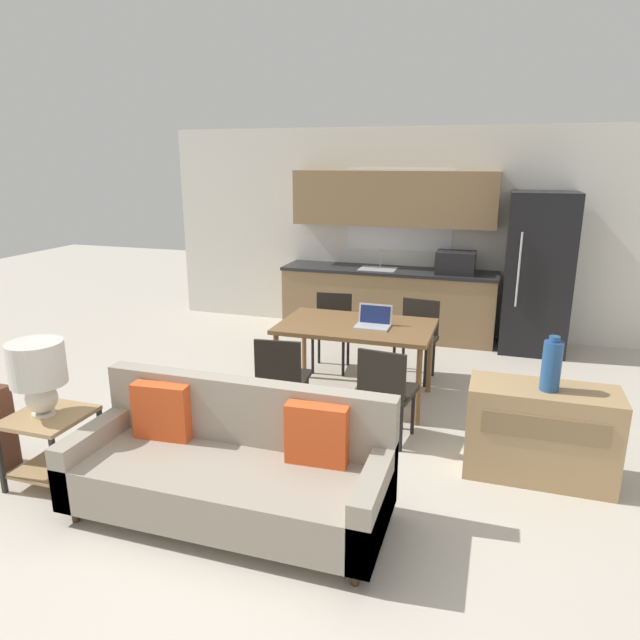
{
  "coord_description": "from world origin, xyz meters",
  "views": [
    {
      "loc": [
        1.39,
        -3.01,
        2.29
      ],
      "look_at": [
        -0.05,
        1.5,
        0.95
      ],
      "focal_mm": 32.0,
      "sensor_mm": 36.0,
      "label": 1
    }
  ],
  "objects_px": {
    "dining_table": "(356,331)",
    "side_table": "(51,436)",
    "table_lamp": "(38,370)",
    "dining_chair_far_right": "(417,335)",
    "credenza": "(540,433)",
    "vase": "(552,365)",
    "dining_chair_far_left": "(332,327)",
    "dining_chair_near_left": "(282,376)",
    "couch": "(232,467)",
    "dining_chair_near_right": "(386,389)",
    "laptop": "(374,321)",
    "refrigerator": "(538,273)"
  },
  "relations": [
    {
      "from": "dining_table",
      "to": "side_table",
      "type": "height_order",
      "value": "dining_table"
    },
    {
      "from": "dining_table",
      "to": "table_lamp",
      "type": "xyz_separation_m",
      "value": [
        -1.75,
        -2.13,
        0.17
      ]
    },
    {
      "from": "dining_table",
      "to": "dining_chair_far_right",
      "type": "bearing_deg",
      "value": 58.67
    },
    {
      "from": "credenza",
      "to": "vase",
      "type": "distance_m",
      "value": 0.54
    },
    {
      "from": "side_table",
      "to": "table_lamp",
      "type": "distance_m",
      "value": 0.51
    },
    {
      "from": "dining_chair_far_left",
      "to": "dining_chair_near_left",
      "type": "xyz_separation_m",
      "value": [
        0.01,
        -1.57,
        0.0
      ]
    },
    {
      "from": "couch",
      "to": "credenza",
      "type": "bearing_deg",
      "value": 29.49
    },
    {
      "from": "table_lamp",
      "to": "dining_chair_near_left",
      "type": "xyz_separation_m",
      "value": [
        1.3,
        1.35,
        -0.39
      ]
    },
    {
      "from": "table_lamp",
      "to": "vase",
      "type": "bearing_deg",
      "value": 18.33
    },
    {
      "from": "credenza",
      "to": "dining_chair_near_left",
      "type": "distance_m",
      "value": 2.12
    },
    {
      "from": "dining_chair_near_right",
      "to": "dining_table",
      "type": "bearing_deg",
      "value": -52.64
    },
    {
      "from": "laptop",
      "to": "dining_chair_far_left",
      "type": "bearing_deg",
      "value": 129.42
    },
    {
      "from": "laptop",
      "to": "side_table",
      "type": "bearing_deg",
      "value": -131.5
    },
    {
      "from": "side_table",
      "to": "dining_chair_far_right",
      "type": "relative_size",
      "value": 0.63
    },
    {
      "from": "couch",
      "to": "vase",
      "type": "distance_m",
      "value": 2.32
    },
    {
      "from": "couch",
      "to": "laptop",
      "type": "bearing_deg",
      "value": 76.98
    },
    {
      "from": "side_table",
      "to": "vase",
      "type": "xyz_separation_m",
      "value": [
        3.39,
        1.13,
        0.53
      ]
    },
    {
      "from": "credenza",
      "to": "vase",
      "type": "bearing_deg",
      "value": -55.29
    },
    {
      "from": "couch",
      "to": "table_lamp",
      "type": "distance_m",
      "value": 1.55
    },
    {
      "from": "couch",
      "to": "credenza",
      "type": "height_order",
      "value": "couch"
    },
    {
      "from": "vase",
      "to": "dining_chair_near_left",
      "type": "bearing_deg",
      "value": 174.28
    },
    {
      "from": "dining_chair_near_left",
      "to": "laptop",
      "type": "relative_size",
      "value": 2.61
    },
    {
      "from": "dining_chair_far_right",
      "to": "dining_chair_near_left",
      "type": "bearing_deg",
      "value": -113.52
    },
    {
      "from": "dining_table",
      "to": "dining_chair_far_left",
      "type": "distance_m",
      "value": 0.94
    },
    {
      "from": "dining_table",
      "to": "vase",
      "type": "xyz_separation_m",
      "value": [
        1.67,
        -1.0,
        0.19
      ]
    },
    {
      "from": "dining_chair_near_left",
      "to": "dining_table",
      "type": "bearing_deg",
      "value": -126.73
    },
    {
      "from": "dining_table",
      "to": "dining_chair_near_left",
      "type": "height_order",
      "value": "dining_chair_near_left"
    },
    {
      "from": "credenza",
      "to": "dining_chair_far_left",
      "type": "xyz_separation_m",
      "value": [
        -2.12,
        1.75,
        0.13
      ]
    },
    {
      "from": "dining_table",
      "to": "credenza",
      "type": "height_order",
      "value": "dining_table"
    },
    {
      "from": "credenza",
      "to": "dining_chair_near_left",
      "type": "xyz_separation_m",
      "value": [
        -2.11,
        0.19,
        0.13
      ]
    },
    {
      "from": "refrigerator",
      "to": "dining_chair_near_right",
      "type": "xyz_separation_m",
      "value": [
        -1.25,
        -2.94,
        -0.49
      ]
    },
    {
      "from": "dining_table",
      "to": "dining_chair_near_right",
      "type": "distance_m",
      "value": 0.94
    },
    {
      "from": "dining_chair_far_right",
      "to": "laptop",
      "type": "height_order",
      "value": "laptop"
    },
    {
      "from": "table_lamp",
      "to": "dining_chair_far_left",
      "type": "height_order",
      "value": "table_lamp"
    },
    {
      "from": "dining_chair_far_right",
      "to": "vase",
      "type": "bearing_deg",
      "value": -48.87
    },
    {
      "from": "dining_chair_near_left",
      "to": "dining_chair_far_right",
      "type": "bearing_deg",
      "value": -127.25
    },
    {
      "from": "dining_chair_far_left",
      "to": "table_lamp",
      "type": "bearing_deg",
      "value": -119.72
    },
    {
      "from": "dining_table",
      "to": "credenza",
      "type": "relative_size",
      "value": 1.39
    },
    {
      "from": "credenza",
      "to": "dining_table",
      "type": "bearing_deg",
      "value": 149.51
    },
    {
      "from": "side_table",
      "to": "dining_chair_far_left",
      "type": "height_order",
      "value": "dining_chair_far_left"
    },
    {
      "from": "refrigerator",
      "to": "dining_chair_far_right",
      "type": "relative_size",
      "value": 2.3
    },
    {
      "from": "refrigerator",
      "to": "laptop",
      "type": "height_order",
      "value": "refrigerator"
    },
    {
      "from": "dining_table",
      "to": "dining_chair_far_right",
      "type": "xyz_separation_m",
      "value": [
        0.48,
        0.78,
        -0.22
      ]
    },
    {
      "from": "couch",
      "to": "dining_chair_far_right",
      "type": "distance_m",
      "value": 2.97
    },
    {
      "from": "dining_chair_far_right",
      "to": "dining_chair_far_left",
      "type": "height_order",
      "value": "same"
    },
    {
      "from": "dining_chair_near_left",
      "to": "table_lamp",
      "type": "bearing_deg",
      "value": 39.69
    },
    {
      "from": "side_table",
      "to": "dining_chair_far_right",
      "type": "distance_m",
      "value": 3.65
    },
    {
      "from": "refrigerator",
      "to": "table_lamp",
      "type": "bearing_deg",
      "value": -128.94
    },
    {
      "from": "laptop",
      "to": "vase",
      "type": "bearing_deg",
      "value": -32.97
    },
    {
      "from": "dining_table",
      "to": "laptop",
      "type": "xyz_separation_m",
      "value": [
        0.17,
        -0.01,
        0.11
      ]
    }
  ]
}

